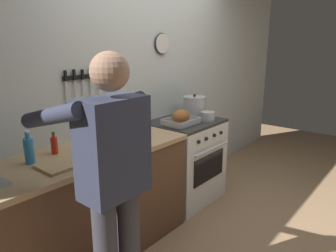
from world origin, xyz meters
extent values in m
plane|color=#937251|center=(0.00, 0.00, 0.00)|extent=(8.00, 8.00, 0.00)
cube|color=silver|center=(0.00, 1.35, 1.30)|extent=(6.00, 0.10, 2.60)
cube|color=black|center=(-0.79, 1.29, 1.43)|extent=(0.44, 0.02, 0.04)
cube|color=silver|center=(-0.99, 1.28, 1.32)|extent=(0.02, 0.00, 0.16)
cube|color=black|center=(-0.99, 1.28, 1.45)|extent=(0.02, 0.02, 0.09)
cube|color=silver|center=(-0.91, 1.28, 1.31)|extent=(0.01, 0.00, 0.20)
cube|color=black|center=(-0.91, 1.28, 1.45)|extent=(0.02, 0.02, 0.09)
cube|color=silver|center=(-0.83, 1.28, 1.34)|extent=(0.02, 0.00, 0.13)
cube|color=black|center=(-0.83, 1.28, 1.45)|extent=(0.02, 0.02, 0.08)
cube|color=silver|center=(-0.75, 1.28, 1.34)|extent=(0.02, 0.00, 0.14)
cube|color=black|center=(-0.75, 1.28, 1.45)|extent=(0.02, 0.02, 0.09)
cube|color=silver|center=(-0.67, 1.28, 1.34)|extent=(0.01, 0.00, 0.14)
cube|color=black|center=(-0.67, 1.28, 1.45)|extent=(0.02, 0.02, 0.09)
cube|color=silver|center=(-0.59, 1.28, 1.33)|extent=(0.02, 0.00, 0.15)
cube|color=black|center=(-0.59, 1.28, 1.45)|extent=(0.02, 0.02, 0.09)
cylinder|color=white|center=(0.18, 1.28, 1.69)|extent=(0.20, 0.02, 0.20)
torus|color=black|center=(0.18, 1.28, 1.69)|extent=(0.22, 0.02, 0.22)
cube|color=brown|center=(-1.20, 0.99, 0.43)|extent=(2.00, 0.62, 0.86)
cube|color=tan|center=(-1.20, 0.99, 0.88)|extent=(2.03, 0.65, 0.04)
cube|color=white|center=(0.22, 0.99, 0.43)|extent=(0.76, 0.62, 0.87)
cube|color=black|center=(0.22, 0.67, 0.45)|extent=(0.53, 0.01, 0.28)
cube|color=#2D2D2D|center=(0.22, 0.99, 0.89)|extent=(0.76, 0.62, 0.03)
cylinder|color=black|center=(0.01, 0.67, 0.78)|extent=(0.04, 0.02, 0.04)
cylinder|color=black|center=(0.14, 0.67, 0.78)|extent=(0.04, 0.02, 0.04)
cylinder|color=black|center=(0.30, 0.67, 0.78)|extent=(0.04, 0.02, 0.04)
cylinder|color=black|center=(0.43, 0.67, 0.78)|extent=(0.04, 0.02, 0.04)
cylinder|color=silver|center=(0.22, 0.65, 0.66)|extent=(0.61, 0.02, 0.02)
cylinder|color=#383842|center=(-1.23, 0.34, 0.43)|extent=(0.14, 0.14, 0.86)
cube|color=#2D3347|center=(-1.32, 0.34, 1.14)|extent=(0.38, 0.22, 0.56)
sphere|color=#9E755B|center=(-1.32, 0.34, 1.55)|extent=(0.21, 0.21, 0.21)
cylinder|color=#2D3347|center=(-1.53, 0.59, 1.32)|extent=(0.09, 0.55, 0.22)
cylinder|color=#2D3347|center=(-1.11, 0.59, 1.32)|extent=(0.09, 0.55, 0.22)
cube|color=#B7B7BC|center=(0.06, 0.92, 0.91)|extent=(0.34, 0.25, 0.01)
cube|color=#B7B7BC|center=(0.06, 0.80, 0.94)|extent=(0.34, 0.01, 0.05)
cube|color=#B7B7BC|center=(0.06, 1.05, 0.94)|extent=(0.34, 0.01, 0.05)
cube|color=#B7B7BC|center=(-0.11, 0.92, 0.94)|extent=(0.01, 0.25, 0.05)
cube|color=#B7B7BC|center=(0.23, 0.92, 0.94)|extent=(0.01, 0.25, 0.05)
ellipsoid|color=#935628|center=(0.06, 0.92, 0.98)|extent=(0.21, 0.15, 0.15)
cylinder|color=#B7B7BC|center=(0.44, 1.03, 1.01)|extent=(0.25, 0.25, 0.22)
cylinder|color=#B2B2B7|center=(0.44, 1.03, 1.12)|extent=(0.25, 0.25, 0.01)
sphere|color=black|center=(0.44, 1.03, 1.14)|extent=(0.03, 0.03, 0.03)
cylinder|color=#B7B7BC|center=(0.39, 0.82, 0.95)|extent=(0.16, 0.16, 0.09)
cube|color=tan|center=(-1.29, 0.87, 0.91)|extent=(0.36, 0.24, 0.02)
cylinder|color=gold|center=(-0.76, 1.15, 1.01)|extent=(0.07, 0.07, 0.21)
cylinder|color=gold|center=(-0.76, 1.15, 1.13)|extent=(0.03, 0.03, 0.05)
cylinder|color=black|center=(-0.76, 1.15, 1.17)|extent=(0.04, 0.04, 0.01)
cylinder|color=red|center=(-1.22, 1.12, 0.96)|extent=(0.05, 0.05, 0.13)
cylinder|color=red|center=(-1.22, 1.12, 1.04)|extent=(0.02, 0.02, 0.03)
cylinder|color=#197219|center=(-1.22, 1.12, 1.06)|extent=(0.02, 0.02, 0.01)
cylinder|color=#338CCC|center=(-1.44, 1.07, 0.99)|extent=(0.07, 0.07, 0.18)
cylinder|color=#338CCC|center=(-1.44, 1.07, 1.10)|extent=(0.03, 0.03, 0.04)
cylinder|color=white|center=(-1.44, 1.07, 1.13)|extent=(0.03, 0.03, 0.01)
camera|label=1|loc=(-2.37, -0.93, 1.69)|focal=33.32mm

